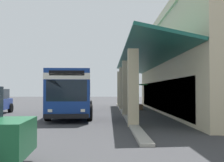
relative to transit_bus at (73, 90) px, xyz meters
The scene contains 4 objects.
ground 9.88m from the transit_bus, 100.05° to the left, with size 120.00×120.00×0.00m, color #38383A.
curb_strip 5.17m from the transit_bus, 125.81° to the left, with size 29.89×0.50×0.12m, color #9E998E.
transit_bus is the anchor object (origin of this frame).
potted_palm 8.46m from the transit_bus, 139.38° to the left, with size 1.49×1.82×2.49m.
Camera 1 is at (23.47, 1.11, 1.88)m, focal length 47.25 mm.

